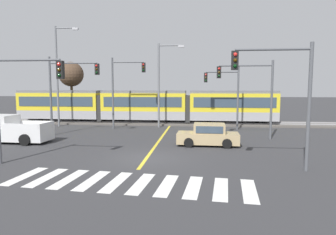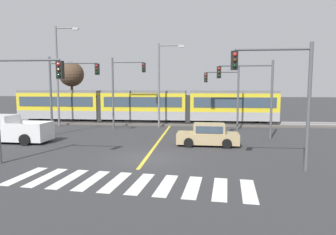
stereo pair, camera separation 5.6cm
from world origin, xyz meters
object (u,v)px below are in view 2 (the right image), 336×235
sedan_crossing (208,135)px  traffic_light_far_left (123,83)px  traffic_light_mid_right (253,87)px  traffic_light_far_right (227,89)px  bare_tree_far_west (71,75)px  pickup_truck (11,131)px  traffic_light_mid_left (67,84)px  traffic_light_near_left (19,91)px  light_rail_tram (145,105)px  street_lamp_centre (162,80)px  street_lamp_west (59,71)px  traffic_light_near_right (282,86)px

sedan_crossing → traffic_light_far_left: size_ratio=0.63×
traffic_light_mid_right → traffic_light_far_right: traffic_light_mid_right is taller
bare_tree_far_west → pickup_truck: bearing=-81.3°
traffic_light_mid_left → sedan_crossing: bearing=-15.1°
bare_tree_far_west → traffic_light_near_left: bearing=-72.7°
pickup_truck → traffic_light_far_left: (6.37, 7.67, 3.55)m
light_rail_tram → traffic_light_far_left: traffic_light_far_left is taller
traffic_light_far_right → traffic_light_mid_left: 14.18m
pickup_truck → street_lamp_centre: size_ratio=0.67×
light_rail_tram → traffic_light_mid_left: 10.06m
sedan_crossing → light_rail_tram: bearing=119.4°
street_lamp_west → traffic_light_near_right: bearing=-38.6°
traffic_light_near_right → street_lamp_west: street_lamp_west is taller
sedan_crossing → bare_tree_far_west: size_ratio=0.60×
street_lamp_centre → traffic_light_mid_left: bearing=-141.8°
pickup_truck → traffic_light_far_left: traffic_light_far_left is taller
traffic_light_mid_right → pickup_truck: bearing=-169.6°
pickup_truck → bare_tree_far_west: 17.24m
sedan_crossing → pickup_truck: size_ratio=0.78×
traffic_light_far_right → sedan_crossing: bearing=-103.5°
traffic_light_far_left → street_lamp_west: (-6.78, 1.03, 1.22)m
traffic_light_mid_left → light_rail_tram: bearing=60.1°
traffic_light_near_left → street_lamp_west: 15.34m
sedan_crossing → traffic_light_mid_right: (3.41, 2.94, 3.33)m
traffic_light_near_right → street_lamp_centre: 16.40m
light_rail_tram → street_lamp_centre: size_ratio=3.42×
traffic_light_far_right → traffic_light_near_left: bearing=-130.0°
traffic_light_near_left → traffic_light_mid_right: bearing=34.2°
traffic_light_mid_right → traffic_light_mid_left: traffic_light_mid_left is taller
traffic_light_far_right → street_lamp_west: 16.60m
traffic_light_mid_left → street_lamp_west: 6.35m
street_lamp_west → bare_tree_far_west: (-2.11, 7.70, -0.08)m
light_rail_tram → street_lamp_centre: 4.53m
sedan_crossing → traffic_light_mid_right: size_ratio=0.71×
traffic_light_near_right → traffic_light_mid_left: traffic_light_mid_left is taller
street_lamp_west → street_lamp_centre: street_lamp_west is taller
traffic_light_far_left → traffic_light_near_right: traffic_light_far_left is taller
traffic_light_far_right → traffic_light_mid_left: (-13.33, -4.81, 0.40)m
traffic_light_mid_right → street_lamp_west: size_ratio=0.60×
traffic_light_mid_left → bare_tree_far_west: (-5.27, 13.03, 1.28)m
light_rail_tram → traffic_light_far_right: 9.40m
pickup_truck → traffic_light_near_left: size_ratio=0.94×
traffic_light_near_left → bare_tree_far_west: 23.27m
street_lamp_west → street_lamp_centre: (10.29, 0.27, -0.90)m
pickup_truck → traffic_light_near_right: size_ratio=0.89×
traffic_light_mid_right → street_lamp_centre: (-7.73, 5.75, 0.67)m
traffic_light_near_right → street_lamp_west: bearing=141.4°
pickup_truck → traffic_light_mid_left: traffic_light_mid_left is taller
traffic_light_near_right → light_rail_tram: bearing=119.4°
traffic_light_mid_right → traffic_light_near_left: bearing=-145.8°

